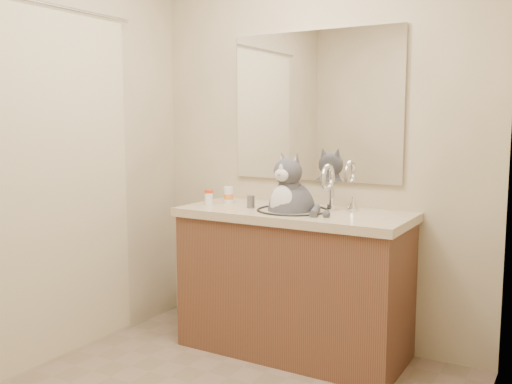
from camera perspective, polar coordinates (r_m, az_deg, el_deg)
room at (r=2.44m, az=-6.25°, el=3.25°), size 2.22×2.52×2.42m
vanity at (r=3.39m, az=3.79°, el=-8.62°), size 1.34×0.59×1.12m
mirror at (r=3.51m, az=5.92°, el=8.51°), size 1.10×0.02×0.90m
shower_curtain at (r=3.26m, az=-20.14°, el=0.84°), size 0.02×1.30×1.93m
cat at (r=3.29m, az=3.49°, el=-1.57°), size 0.38×0.34×0.54m
pill_bottle_redcap at (r=3.54m, az=-4.75°, el=-0.49°), size 0.06×0.06×0.09m
pill_bottle_orange at (r=3.58m, az=-2.77°, el=-0.33°), size 0.07×0.07×0.10m
grey_canister at (r=3.37m, az=-0.52°, el=-0.98°), size 0.05×0.05×0.07m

